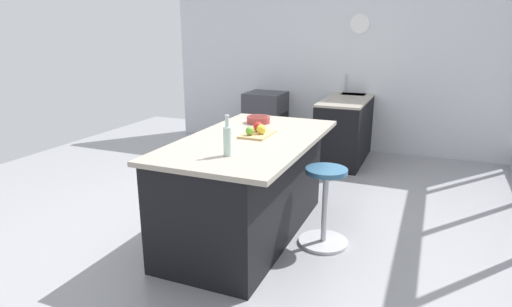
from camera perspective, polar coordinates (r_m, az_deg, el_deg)
The scene contains 12 objects.
ground_plane at distance 4.38m, azimuth -0.18°, elevation -8.79°, with size 8.09×8.09×0.00m, color gray.
interior_partition_left at distance 6.96m, azimuth 10.01°, elevation 11.72°, with size 0.15×5.35×2.66m.
sink_cabinet at distance 6.67m, azimuth 12.25°, elevation 3.77°, with size 2.02×0.60×1.17m.
oven_range at distance 7.03m, azimuth 1.28°, elevation 4.59°, with size 0.60×0.61×0.86m.
kitchen_island at distance 3.94m, azimuth -1.31°, elevation -4.31°, with size 1.99×1.08×0.93m.
stool_by_window at distance 3.85m, azimuth 9.07°, elevation -7.26°, with size 0.44×0.44×0.71m.
cutting_board at distance 3.87m, azimuth 0.18°, elevation 2.56°, with size 0.36×0.24×0.02m, color tan.
apple_red at distance 3.91m, azimuth 0.29°, elevation 3.54°, with size 0.09×0.09×0.09m, color red.
apple_green at distance 3.79m, azimuth -0.81°, elevation 3.01°, with size 0.08×0.08×0.08m, color #609E2D.
apple_yellow at distance 3.83m, azimuth 0.72°, elevation 3.23°, with size 0.09×0.09×0.09m, color gold.
water_bottle at distance 3.23m, azimuth -3.80°, elevation 1.80°, with size 0.06×0.06×0.31m.
fruit_bowl at distance 4.38m, azimuth 0.31°, elevation 4.57°, with size 0.23×0.23×0.07m.
Camera 1 is at (3.66, 1.54, 1.85)m, focal length 30.25 mm.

